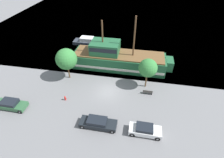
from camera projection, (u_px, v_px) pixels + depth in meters
ground_plane at (108, 92)px, 29.38m from camera, size 160.00×160.00×0.00m
water_surface at (132, 12)px, 63.53m from camera, size 80.00×80.00×0.00m
pirate_ship at (117, 59)px, 34.17m from camera, size 19.16×5.00×10.38m
moored_boat_dockside at (89, 42)px, 42.93m from camera, size 7.88×2.52×1.71m
parked_car_curb_front at (98, 123)px, 23.44m from camera, size 4.99×1.81×1.34m
parked_car_curb_mid at (11, 104)px, 26.13m from camera, size 4.68×1.88×1.35m
parked_car_curb_rear at (145, 130)px, 22.52m from camera, size 4.17×1.78×1.38m
fire_hydrant at (65, 98)px, 27.58m from camera, size 0.42×0.25×0.76m
bench_promenade_east at (148, 92)px, 28.67m from camera, size 1.56×0.45×0.85m
tree_row_east at (66, 59)px, 30.04m from camera, size 3.70×3.70×5.83m
tree_row_mideast at (148, 68)px, 28.15m from camera, size 3.06×3.06×5.37m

